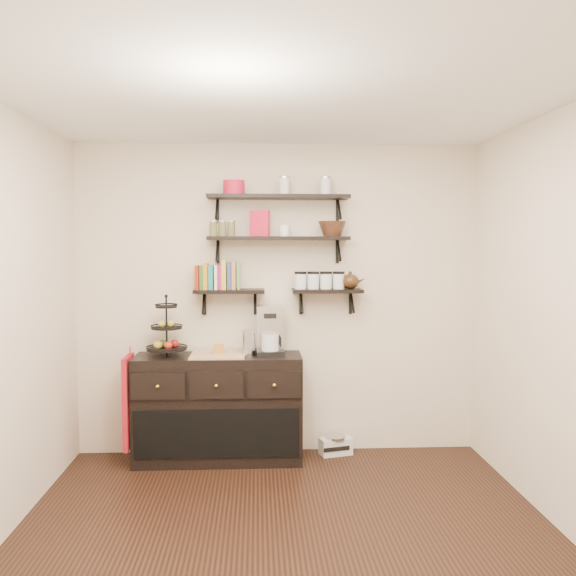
{
  "coord_description": "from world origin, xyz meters",
  "views": [
    {
      "loc": [
        -0.18,
        -3.58,
        1.83
      ],
      "look_at": [
        0.06,
        1.15,
        1.49
      ],
      "focal_mm": 38.0,
      "sensor_mm": 36.0,
      "label": 1
    }
  ],
  "objects_px": {
    "fruit_stand": "(167,336)",
    "radio": "(336,445)",
    "sideboard": "(218,408)",
    "coffee_maker": "(270,331)"
  },
  "relations": [
    {
      "from": "sideboard",
      "to": "fruit_stand",
      "type": "distance_m",
      "value": 0.75
    },
    {
      "from": "sideboard",
      "to": "coffee_maker",
      "type": "relative_size",
      "value": 3.32
    },
    {
      "from": "fruit_stand",
      "to": "coffee_maker",
      "type": "relative_size",
      "value": 1.17
    },
    {
      "from": "fruit_stand",
      "to": "coffee_maker",
      "type": "xyz_separation_m",
      "value": [
        0.86,
        0.03,
        0.03
      ]
    },
    {
      "from": "sideboard",
      "to": "fruit_stand",
      "type": "xyz_separation_m",
      "value": [
        -0.42,
        0.0,
        0.62
      ]
    },
    {
      "from": "coffee_maker",
      "to": "radio",
      "type": "height_order",
      "value": "coffee_maker"
    },
    {
      "from": "sideboard",
      "to": "coffee_maker",
      "type": "bearing_deg",
      "value": 3.76
    },
    {
      "from": "fruit_stand",
      "to": "radio",
      "type": "xyz_separation_m",
      "value": [
        1.44,
        0.08,
        -0.99
      ]
    },
    {
      "from": "coffee_maker",
      "to": "radio",
      "type": "xyz_separation_m",
      "value": [
        0.57,
        0.06,
        -1.02
      ]
    },
    {
      "from": "fruit_stand",
      "to": "radio",
      "type": "bearing_deg",
      "value": 3.33
    }
  ]
}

